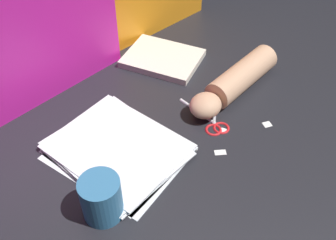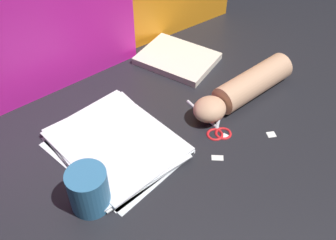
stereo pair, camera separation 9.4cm
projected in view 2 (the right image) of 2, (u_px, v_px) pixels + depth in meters
ground_plane at (171, 129)px, 1.00m from camera, size 6.00×6.00×0.00m
backdrop_panel_left at (6, 45)px, 0.95m from camera, size 0.73×0.09×0.37m
paper_stack at (116, 144)px, 0.95m from camera, size 0.27×0.33×0.02m
book_closed at (177, 59)px, 1.21m from camera, size 0.22×0.26×0.02m
scissors at (216, 123)px, 1.01m from camera, size 0.16×0.17×0.01m
hand_forearm at (244, 88)px, 1.06m from camera, size 0.34×0.10×0.08m
paper_scrap_near at (217, 158)px, 0.93m from camera, size 0.03×0.03×0.00m
paper_scrap_mid at (271, 134)px, 0.99m from camera, size 0.03×0.03×0.00m
paper_scrap_far at (225, 136)px, 0.98m from camera, size 0.02×0.02×0.00m
mug at (89, 190)px, 0.81m from camera, size 0.09×0.09×0.10m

